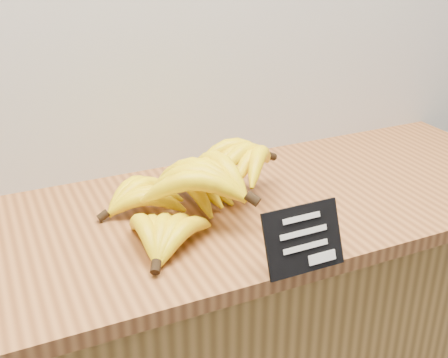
% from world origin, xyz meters
% --- Properties ---
extents(counter_top, '(1.57, 0.54, 0.03)m').
position_xyz_m(counter_top, '(-0.16, 2.75, 0.92)').
color(counter_top, '#985D2F').
rests_on(counter_top, counter).
extents(chalkboard_sign, '(0.14, 0.05, 0.11)m').
position_xyz_m(chalkboard_sign, '(-0.10, 2.49, 0.98)').
color(chalkboard_sign, black).
rests_on(chalkboard_sign, counter_top).
extents(banana_pile, '(0.43, 0.34, 0.13)m').
position_xyz_m(banana_pile, '(-0.21, 2.75, 0.99)').
color(banana_pile, yellow).
rests_on(banana_pile, counter_top).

